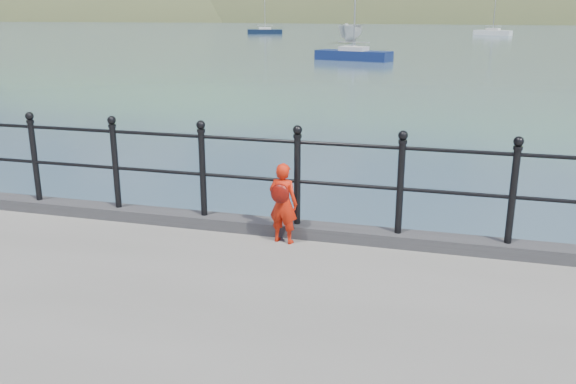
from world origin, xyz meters
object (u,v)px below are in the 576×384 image
(sailboat_deep, at_px, (493,33))
(sailboat_left, at_px, (265,32))
(railing, at_px, (249,166))
(sailboat_port, at_px, (353,56))
(child, at_px, (283,203))
(launch_white, at_px, (351,33))

(sailboat_deep, height_order, sailboat_left, sailboat_deep)
(railing, relative_size, sailboat_deep, 2.33)
(railing, distance_m, sailboat_port, 38.82)
(railing, height_order, child, railing)
(launch_white, xyz_separation_m, sailboat_port, (4.18, -23.19, -0.73))
(child, bearing_deg, railing, -19.31)
(sailboat_deep, xyz_separation_m, sailboat_left, (-32.54, -4.51, -0.00))
(railing, relative_size, sailboat_left, 2.43)
(launch_white, relative_size, sailboat_port, 0.69)
(sailboat_port, bearing_deg, sailboat_deep, 91.40)
(railing, bearing_deg, child, -28.37)
(sailboat_left, bearing_deg, launch_white, -67.92)
(child, height_order, sailboat_left, sailboat_left)
(launch_white, bearing_deg, sailboat_deep, 62.96)
(launch_white, height_order, sailboat_deep, sailboat_deep)
(child, xyz_separation_m, sailboat_port, (-5.58, 38.73, -1.15))
(launch_white, bearing_deg, child, -76.05)
(child, distance_m, sailboat_left, 87.11)
(sailboat_deep, relative_size, sailboat_left, 1.04)
(sailboat_left, bearing_deg, sailboat_deep, -7.98)
(launch_white, relative_size, sailboat_deep, 0.71)
(railing, distance_m, sailboat_left, 86.71)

